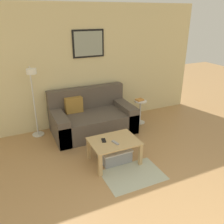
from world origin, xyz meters
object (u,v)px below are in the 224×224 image
at_px(book_stack, 140,100).
at_px(couch, 92,118).
at_px(side_table, 140,110).
at_px(remote_control, 115,143).
at_px(floor_lamp, 34,93).
at_px(coffee_table, 114,145).
at_px(storage_bin, 115,154).
at_px(cell_phone, 104,140).

bearing_deg(book_stack, couch, 175.77).
height_order(side_table, remote_control, side_table).
distance_m(floor_lamp, remote_control, 1.85).
bearing_deg(book_stack, coffee_table, -135.37).
distance_m(side_table, remote_control, 1.74).
height_order(coffee_table, side_table, side_table).
bearing_deg(book_stack, storage_bin, -135.61).
height_order(floor_lamp, remote_control, floor_lamp).
distance_m(coffee_table, cell_phone, 0.19).
height_order(storage_bin, cell_phone, cell_phone).
relative_size(book_stack, cell_phone, 1.30).
height_order(storage_bin, floor_lamp, floor_lamp).
relative_size(coffee_table, floor_lamp, 0.55).
height_order(floor_lamp, cell_phone, floor_lamp).
relative_size(coffee_table, remote_control, 5.29).
bearing_deg(remote_control, couch, 72.25).
distance_m(couch, storage_bin, 1.22).
xyz_separation_m(remote_control, cell_phone, (-0.14, 0.15, -0.01)).
relative_size(book_stack, remote_control, 1.22).
bearing_deg(side_table, floor_lamp, 174.49).
height_order(storage_bin, side_table, side_table).
relative_size(floor_lamp, cell_phone, 10.32).
distance_m(coffee_table, book_stack, 1.67).
bearing_deg(remote_control, floor_lamp, 110.73).
xyz_separation_m(couch, storage_bin, (-0.04, -1.21, -0.18)).
distance_m(couch, coffee_table, 1.24).
bearing_deg(cell_phone, floor_lamp, 137.06).
height_order(couch, storage_bin, couch).
bearing_deg(side_table, couch, 175.69).
height_order(side_table, cell_phone, side_table).
xyz_separation_m(storage_bin, side_table, (1.18, 1.12, 0.20)).
relative_size(side_table, book_stack, 2.93).
distance_m(floor_lamp, side_table, 2.33).
relative_size(coffee_table, book_stack, 4.35).
bearing_deg(cell_phone, storage_bin, 1.16).
height_order(coffee_table, remote_control, remote_control).
bearing_deg(couch, book_stack, -4.23).
distance_m(remote_control, cell_phone, 0.21).
bearing_deg(floor_lamp, cell_phone, -56.07).
bearing_deg(remote_control, coffee_table, 63.48).
height_order(remote_control, cell_phone, remote_control).
xyz_separation_m(book_stack, remote_control, (-1.19, -1.24, -0.14)).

